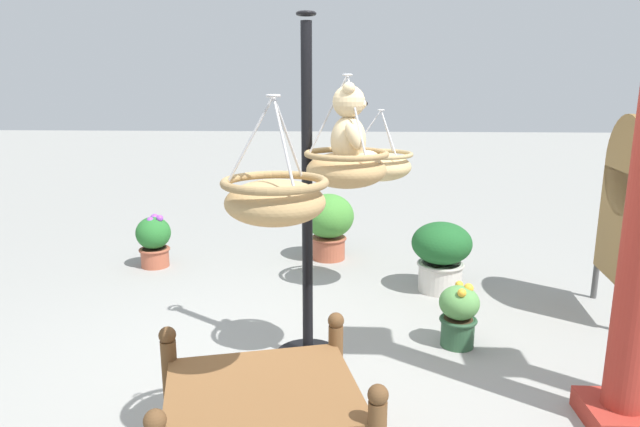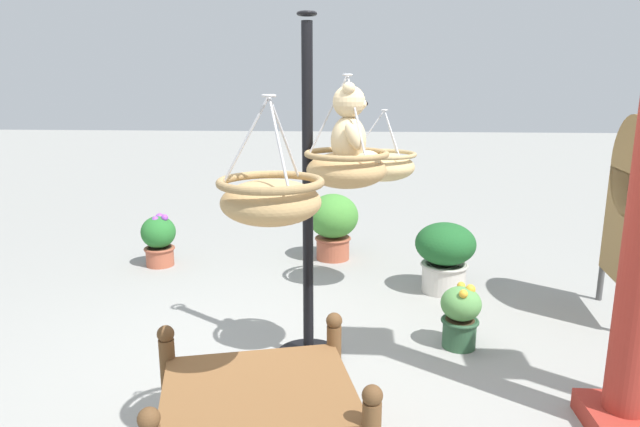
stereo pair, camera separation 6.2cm
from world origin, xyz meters
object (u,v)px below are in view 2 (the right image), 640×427
Objects in this scene: display_pole_central at (308,263)px; teddy_bear at (351,131)px; potted_plant_tall_leafy at (333,222)px; hanging_basket_left_high at (383,165)px; potted_plant_conical_shrub at (460,315)px; potted_plant_bushy_green at (159,239)px; wooden_planter_box at (259,427)px; hanging_basket_with_teddy at (346,167)px; hanging_basket_right_low at (271,198)px; display_sign_board at (626,202)px; potted_plant_trailing_ivy at (445,253)px.

teddy_bear is at bearing 61.26° from display_pole_central.
potted_plant_tall_leafy is at bearing 178.53° from display_pole_central.
teddy_bear is 0.82× the size of hanging_basket_left_high.
potted_plant_bushy_green is at bearing -120.70° from potted_plant_conical_shrub.
hanging_basket_with_teddy is at bearing 160.00° from wooden_planter_box.
potted_plant_bushy_green is (-2.06, -1.98, -1.06)m from hanging_basket_with_teddy.
hanging_basket_with_teddy is 1.43m from potted_plant_conical_shrub.
teddy_bear is 1.10m from hanging_basket_right_low.
hanging_basket_left_high is 1.92m from display_sign_board.
hanging_basket_right_low is at bearing -1.75° from potted_plant_tall_leafy.
teddy_bear is 3.14m from potted_plant_bushy_green.
teddy_bear is at bearing 90.00° from hanging_basket_with_teddy.
hanging_basket_right_low is 3.57m from potted_plant_tall_leafy.
potted_plant_bushy_green is (-3.08, -1.61, 0.03)m from wooden_planter_box.
hanging_basket_right_low is 0.48× the size of wooden_planter_box.
display_sign_board is (0.38, 1.87, -0.22)m from hanging_basket_left_high.
teddy_bear is 2.11m from potted_plant_trailing_ivy.
teddy_bear is (0.15, 0.27, 0.88)m from display_pole_central.
wooden_planter_box is 1.58× the size of potted_plant_tall_leafy.
display_sign_board is at bearing 116.05° from teddy_bear.
teddy_bear is 0.90× the size of potted_plant_bushy_green.
teddy_bear reaches higher than potted_plant_bushy_green.
hanging_basket_left_high is 1.34m from potted_plant_tall_leafy.
display_sign_board is (1.37, 2.35, 0.54)m from potted_plant_tall_leafy.
hanging_basket_with_teddy is 2.43m from display_sign_board.
potted_plant_trailing_ivy is at bearing 98.97° from hanging_basket_left_high.
potted_plant_tall_leafy is at bearing -175.45° from hanging_basket_with_teddy.
potted_plant_bushy_green is (-0.64, -2.26, -0.88)m from hanging_basket_left_high.
potted_plant_trailing_ivy is 0.39× the size of display_sign_board.
display_pole_central reaches higher than teddy_bear.
hanging_basket_with_teddy is at bearing -90.00° from teddy_bear.
hanging_basket_right_low reaches higher than hanging_basket_left_high.
wooden_planter_box reaches higher than potted_plant_bushy_green.
teddy_bear is at bearing -29.02° from potted_plant_trailing_ivy.
teddy_bear is at bearing 158.85° from wooden_planter_box.
potted_plant_trailing_ivy is (-2.54, 1.24, 0.10)m from wooden_planter_box.
hanging_basket_right_low is at bearing -37.80° from potted_plant_conical_shrub.
display_pole_central is 4.56× the size of teddy_bear.
display_pole_central is at bearing -118.74° from teddy_bear.
display_pole_central is at bearing -39.26° from potted_plant_trailing_ivy.
hanging_basket_left_high is 0.37× the size of display_sign_board.
potted_plant_bushy_green is at bearing -152.49° from wooden_planter_box.
potted_plant_tall_leafy is at bearing -120.26° from display_sign_board.
wooden_planter_box is at bearing 27.51° from potted_plant_bushy_green.
potted_plant_tall_leafy is at bearing 178.25° from hanging_basket_right_low.
hanging_basket_with_teddy is at bearing 4.55° from potted_plant_tall_leafy.
hanging_basket_with_teddy reaches higher than hanging_basket_right_low.
hanging_basket_with_teddy reaches higher than wooden_planter_box.
display_pole_central is 4.14× the size of hanging_basket_right_low.
potted_plant_conical_shrub is at bearing 59.30° from potted_plant_bushy_green.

